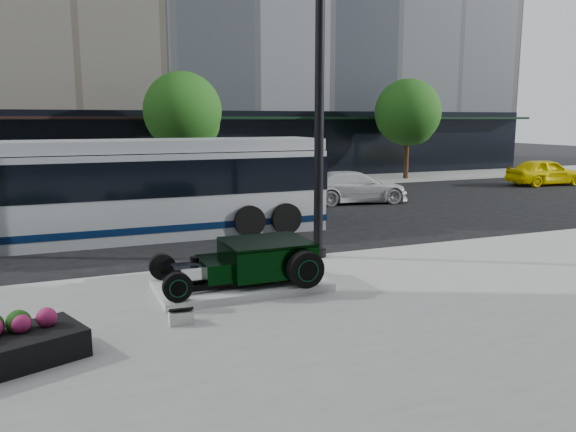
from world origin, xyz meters
name	(u,v)px	position (x,y,z in m)	size (l,w,h in m)	color
ground	(248,247)	(0.00, 0.00, 0.00)	(120.00, 120.00, 0.00)	black
sidewalk_far	(161,188)	(0.00, 14.00, 0.06)	(70.00, 4.00, 0.12)	gray
street_trees	(185,114)	(1.15, 13.07, 3.77)	(29.80, 3.80, 5.70)	black
display_plinth	(241,285)	(-1.50, -4.06, 0.20)	(3.40, 1.80, 0.15)	silver
hot_rod	(257,260)	(-1.17, -4.06, 0.70)	(3.22, 2.00, 0.81)	black
info_plaque	(181,316)	(-3.04, -5.54, 0.24)	(0.42, 0.33, 0.31)	silver
lamppost	(319,115)	(1.11, -2.20, 3.63)	(0.42, 0.42, 7.59)	black
flower_planter	(4,349)	(-5.66, -6.28, 0.37)	(2.30, 1.70, 0.67)	black
transit_bus	(128,188)	(-2.91, 2.61, 1.49)	(12.12, 2.88, 2.92)	#B7BDC1
white_sedan	(354,187)	(6.86, 6.30, 0.67)	(1.88, 4.63, 1.35)	silver
yellow_taxi	(545,172)	(19.59, 8.09, 0.71)	(1.69, 4.19, 1.43)	#FFE700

